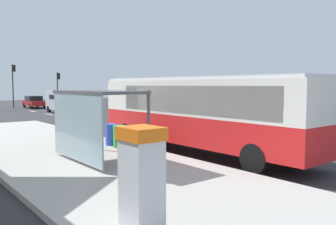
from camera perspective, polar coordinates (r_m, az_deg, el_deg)
ground_plane at (r=26.83m, az=-12.07°, el=-1.79°), size 56.00×92.00×0.04m
sidewalk_platform at (r=13.38m, az=-13.50°, el=-7.65°), size 6.20×30.00×0.18m
lane_stripe_seg_1 at (r=15.34m, az=15.10°, el=-6.45°), size 0.16×2.20×0.01m
lane_stripe_seg_2 at (r=18.67m, az=2.59°, el=-4.35°), size 0.16×2.20×0.01m
lane_stripe_seg_3 at (r=22.63m, az=-5.80°, el=-2.81°), size 0.16×2.20×0.01m
lane_stripe_seg_4 at (r=26.94m, az=-11.60°, el=-1.70°), size 0.16×2.20×0.01m
lane_stripe_seg_5 at (r=31.45m, az=-15.76°, el=-0.90°), size 0.16×2.20×0.01m
lane_stripe_seg_6 at (r=36.09m, az=-18.86°, el=-0.30°), size 0.16×2.20×0.01m
lane_stripe_seg_7 at (r=40.82m, az=-21.25°, el=0.17°), size 0.16×2.20×0.01m
bus at (r=14.81m, az=5.07°, el=0.48°), size 2.62×11.03×3.21m
white_van at (r=37.39m, az=-16.48°, el=1.97°), size 2.24×5.29×2.30m
sedan_near at (r=46.97m, az=-21.05°, el=1.67°), size 1.97×4.46×1.52m
ticket_machine at (r=6.56m, az=-4.32°, el=-10.62°), size 0.66×0.76×1.94m
recycling_bin_orange at (r=14.15m, az=-5.07°, el=-4.55°), size 0.52×0.52×0.95m
recycling_bin_red at (r=14.74m, az=-6.58°, el=-4.20°), size 0.52×0.52×0.95m
recycling_bin_green at (r=15.33m, az=-7.98°, el=-3.88°), size 0.52×0.52×0.95m
recycling_bin_blue at (r=15.93m, az=-9.27°, el=-3.58°), size 0.52×0.52×0.95m
traffic_light_near_side at (r=48.09m, az=-17.51°, el=4.49°), size 0.49×0.28×4.53m
traffic_light_median at (r=48.03m, az=-23.94°, el=5.00°), size 0.49×0.28×5.47m
bus_shelter at (r=12.58m, az=-12.59°, el=0.83°), size 1.80×4.00×2.50m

